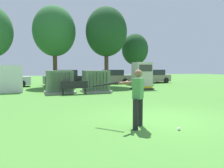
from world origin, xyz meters
The scene contains 14 objects.
ground_plane centered at (0.00, 0.00, 0.00)m, with size 96.00×96.00×0.00m, color #478433.
transformer_west centered at (-2.36, 9.20, 0.79)m, with size 2.10×1.70×1.62m.
transformer_mid_west centered at (0.28, 8.88, 0.79)m, with size 2.10×1.70×1.62m.
generator_enclosure centered at (4.58, 9.49, 1.14)m, with size 1.60×1.40×2.30m.
park_bench centered at (-1.54, 7.92, 0.54)m, with size 1.81×0.43×0.92m.
batter centered at (-1.38, -0.62, 0.98)m, with size 1.32×1.32×1.74m.
sports_ball centered at (-0.37, -1.34, 0.04)m, with size 0.09×0.09×0.09m, color white.
tree_center_left centered at (-2.03, 15.03, 5.36)m, with size 4.09×4.09×7.81m.
tree_center_right centered at (2.84, 13.63, 5.38)m, with size 4.10×4.10×7.84m.
tree_right centered at (6.98, 15.40, 3.94)m, with size 3.01×3.01×5.75m.
parked_car_leftmost centered at (-6.40, 16.09, 0.75)m, with size 4.32×2.18×1.62m.
parked_car_left_of_center centered at (-0.93, 16.16, 0.75)m, with size 4.34×2.21×1.62m.
parked_car_right_of_center centered at (4.47, 16.24, 0.75)m, with size 4.22×1.95×1.62m.
parked_car_rightmost centered at (9.90, 15.94, 0.75)m, with size 4.35×2.24×1.62m.
Camera 1 is at (-4.28, -6.05, 1.77)m, focal length 33.26 mm.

